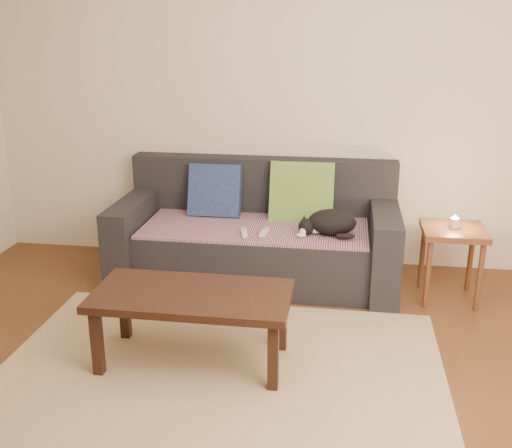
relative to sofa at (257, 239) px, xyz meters
name	(u,v)px	position (x,y,z in m)	size (l,w,h in m)	color
ground	(213,390)	(0.00, -1.57, -0.31)	(4.50, 4.50, 0.00)	brown
back_wall	(265,101)	(0.00, 0.43, 0.99)	(4.50, 0.04, 2.60)	beige
sofa	(257,239)	(0.00, 0.00, 0.00)	(2.10, 0.94, 0.87)	#232328
throw_blanket	(255,227)	(0.00, -0.09, 0.12)	(1.66, 0.74, 0.02)	#352443
cushion_navy	(215,191)	(-0.36, 0.17, 0.32)	(0.41, 0.10, 0.41)	#101345
cushion_green	(302,194)	(0.32, 0.17, 0.32)	(0.49, 0.12, 0.49)	#0C4C45
cat	(330,223)	(0.55, -0.19, 0.22)	(0.46, 0.36, 0.18)	black
wii_remote_a	(244,232)	(-0.05, -0.29, 0.15)	(0.15, 0.04, 0.03)	white
wii_remote_b	(264,232)	(0.09, -0.26, 0.15)	(0.15, 0.04, 0.03)	white
side_table	(453,241)	(1.40, -0.20, 0.13)	(0.43, 0.43, 0.53)	brown
candle	(455,223)	(1.40, -0.20, 0.26)	(0.06, 0.06, 0.09)	beige
rug	(219,374)	(0.00, -1.42, -0.30)	(2.50, 1.80, 0.01)	tan
coffee_table	(192,301)	(-0.17, -1.31, 0.08)	(1.11, 0.55, 0.44)	black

